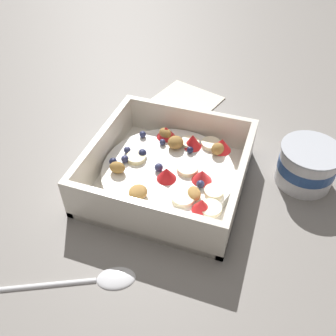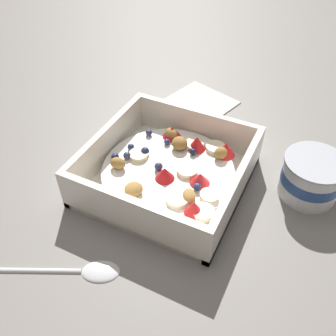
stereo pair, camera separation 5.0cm
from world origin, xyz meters
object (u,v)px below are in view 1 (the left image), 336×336
object	(u,v)px
yogurt_cup	(307,165)
folded_napkin	(184,101)
fruit_bowl	(169,172)
spoon	(94,279)

from	to	relation	value
yogurt_cup	folded_napkin	world-z (taller)	yogurt_cup
fruit_bowl	spoon	xyz separation A→B (m)	(0.19, -0.03, -0.02)
folded_napkin	yogurt_cup	bearing A→B (deg)	57.74
fruit_bowl	yogurt_cup	xyz separation A→B (m)	(-0.07, 0.19, 0.01)
spoon	folded_napkin	distance (m)	0.41
yogurt_cup	fruit_bowl	bearing A→B (deg)	-70.08
folded_napkin	fruit_bowl	bearing A→B (deg)	11.30
spoon	folded_napkin	size ratio (longest dim) A/B	1.37
yogurt_cup	folded_napkin	distance (m)	0.28
fruit_bowl	folded_napkin	size ratio (longest dim) A/B	1.87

